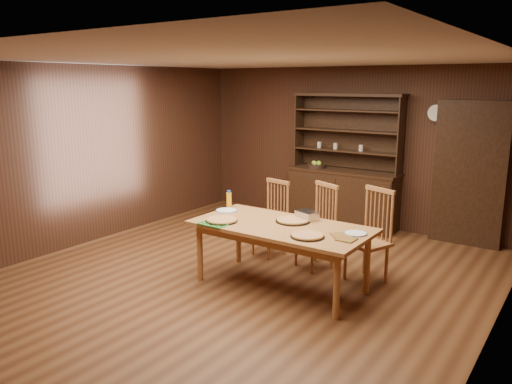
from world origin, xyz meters
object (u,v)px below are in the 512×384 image
Objects in this scene: chair_left at (273,215)px; chair_center at (320,223)px; chair_right at (372,232)px; dining_table at (281,231)px; china_hutch at (343,190)px; juice_bottle at (229,199)px.

chair_center is (0.75, -0.06, 0.03)m from chair_left.
chair_right reaches higher than chair_center.
dining_table is 1.17m from chair_left.
chair_right is at bearing 46.12° from dining_table.
china_hutch reaches higher than chair_right.
juice_bottle is (-1.77, -0.49, 0.26)m from chair_right.
chair_left reaches higher than juice_bottle.
chair_left is at bearing -161.29° from chair_center.
china_hutch reaches higher than chair_left.
chair_right is at bearing 15.56° from juice_bottle.
dining_table is at bearing -69.69° from chair_center.
chair_center is 1.21m from juice_bottle.
chair_right is (1.29, -1.97, 0.00)m from china_hutch.
chair_left reaches higher than dining_table.
dining_table is 1.12m from chair_right.
juice_bottle is (-0.29, -0.61, 0.30)m from chair_left.
china_hutch is 2.35m from chair_right.
juice_bottle reaches higher than dining_table.
chair_center is at bearing 86.78° from dining_table.
chair_center is at bearing -73.61° from china_hutch.
juice_bottle is at bearing -105.08° from chair_left.
china_hutch is 1.99× the size of chair_center.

